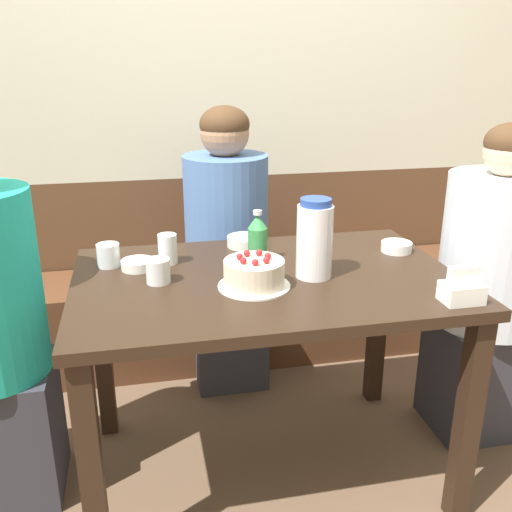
% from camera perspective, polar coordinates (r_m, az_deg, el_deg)
% --- Properties ---
extents(ground_plane, '(12.00, 12.00, 0.00)m').
position_cam_1_polar(ground_plane, '(2.16, 0.90, -20.36)').
color(ground_plane, brown).
extents(back_wall, '(4.80, 0.04, 2.50)m').
position_cam_1_polar(back_wall, '(2.69, -4.11, 16.67)').
color(back_wall, brown).
rests_on(back_wall, ground_plane).
extents(bench_seat, '(2.61, 0.38, 0.42)m').
position_cam_1_polar(bench_seat, '(2.73, -2.94, -5.85)').
color(bench_seat, '#56331E').
rests_on(bench_seat, ground_plane).
extents(dining_table, '(1.19, 0.77, 0.73)m').
position_cam_1_polar(dining_table, '(1.82, 1.01, -5.06)').
color(dining_table, black).
rests_on(dining_table, ground_plane).
extents(birthday_cake, '(0.22, 0.22, 0.10)m').
position_cam_1_polar(birthday_cake, '(1.68, -0.19, -1.79)').
color(birthday_cake, white).
rests_on(birthday_cake, dining_table).
extents(water_pitcher, '(0.11, 0.11, 0.25)m').
position_cam_1_polar(water_pitcher, '(1.74, 5.88, 1.69)').
color(water_pitcher, white).
rests_on(water_pitcher, dining_table).
extents(soju_bottle, '(0.06, 0.06, 0.18)m').
position_cam_1_polar(soju_bottle, '(1.87, 0.10, 1.79)').
color(soju_bottle, '#388E4C').
rests_on(soju_bottle, dining_table).
extents(napkin_holder, '(0.11, 0.08, 0.11)m').
position_cam_1_polar(napkin_holder, '(1.68, 19.91, -3.14)').
color(napkin_holder, white).
rests_on(napkin_holder, dining_table).
extents(bowl_soup_white, '(0.13, 0.13, 0.04)m').
position_cam_1_polar(bowl_soup_white, '(2.05, -1.12, 1.48)').
color(bowl_soup_white, white).
rests_on(bowl_soup_white, dining_table).
extents(bowl_rice_small, '(0.10, 0.10, 0.03)m').
position_cam_1_polar(bowl_rice_small, '(1.87, -11.75, -0.83)').
color(bowl_rice_small, white).
rests_on(bowl_rice_small, dining_table).
extents(bowl_side_dish, '(0.11, 0.11, 0.03)m').
position_cam_1_polar(bowl_side_dish, '(2.05, 13.86, 0.90)').
color(bowl_side_dish, white).
rests_on(bowl_side_dish, dining_table).
extents(glass_water_tall, '(0.07, 0.07, 0.07)m').
position_cam_1_polar(glass_water_tall, '(1.74, -9.77, -1.48)').
color(glass_water_tall, silver).
rests_on(glass_water_tall, dining_table).
extents(glass_tumbler_short, '(0.07, 0.07, 0.08)m').
position_cam_1_polar(glass_tumbler_short, '(1.91, -14.55, 0.08)').
color(glass_tumbler_short, silver).
rests_on(glass_tumbler_short, dining_table).
extents(glass_shot_small, '(0.06, 0.06, 0.10)m').
position_cam_1_polar(glass_shot_small, '(1.89, -8.83, 0.70)').
color(glass_shot_small, silver).
rests_on(glass_shot_small, dining_table).
extents(person_teal_shirt, '(0.38, 0.38, 1.17)m').
position_cam_1_polar(person_teal_shirt, '(2.24, 22.35, -3.07)').
color(person_teal_shirt, '#33333D').
rests_on(person_teal_shirt, ground_plane).
extents(person_pale_blue_shirt, '(0.35, 0.35, 1.20)m').
position_cam_1_polar(person_pale_blue_shirt, '(2.42, -2.93, 0.18)').
color(person_pale_blue_shirt, '#33333D').
rests_on(person_pale_blue_shirt, ground_plane).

